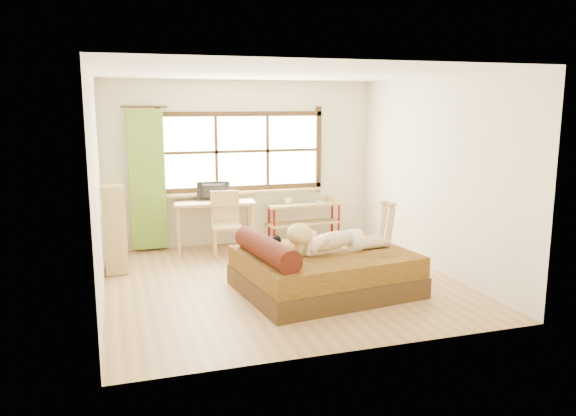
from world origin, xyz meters
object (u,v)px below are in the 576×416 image
object	(u,v)px
desk	(214,207)
pipe_shelf	(305,213)
bed	(321,270)
chair	(226,220)
kitten	(267,244)
bookshelf	(114,228)
woman	(338,227)

from	to	relation	value
desk	pipe_shelf	size ratio (longest dim) A/B	0.99
bed	chair	bearing A→B (deg)	102.92
bed	pipe_shelf	world-z (taller)	bed
desk	kitten	bearing A→B (deg)	-78.46
desk	pipe_shelf	distance (m)	1.60
kitten	bookshelf	size ratio (longest dim) A/B	0.25
woman	pipe_shelf	size ratio (longest dim) A/B	1.08
kitten	desk	bearing A→B (deg)	87.97
bed	woman	distance (m)	0.58
bed	kitten	world-z (taller)	bed
woman	desk	bearing A→B (deg)	106.06
bed	pipe_shelf	xyz separation A→B (m)	(0.69, 2.59, 0.20)
pipe_shelf	desk	bearing A→B (deg)	-179.93
bookshelf	desk	bearing A→B (deg)	25.65
bed	chair	xyz separation A→B (m)	(-0.78, 2.11, 0.27)
bed	chair	distance (m)	2.27
bed	woman	xyz separation A→B (m)	(0.20, -0.04, 0.54)
chair	pipe_shelf	size ratio (longest dim) A/B	0.75
kitten	pipe_shelf	xyz separation A→B (m)	(1.36, 2.49, -0.15)
kitten	chair	xyz separation A→B (m)	(-0.11, 2.01, -0.08)
chair	bookshelf	distance (m)	1.71
desk	pipe_shelf	bearing A→B (deg)	10.50
kitten	pipe_shelf	world-z (taller)	kitten
pipe_shelf	kitten	bearing A→B (deg)	-122.96
kitten	bookshelf	xyz separation A→B (m)	(-1.77, 1.58, -0.01)
kitten	bookshelf	distance (m)	2.38
pipe_shelf	chair	bearing A→B (deg)	-166.23
kitten	pipe_shelf	size ratio (longest dim) A/B	0.23
desk	bookshelf	world-z (taller)	bookshelf
chair	bookshelf	bearing A→B (deg)	-159.50
desk	chair	distance (m)	0.40
woman	chair	xyz separation A→B (m)	(-0.98, 2.16, -0.26)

